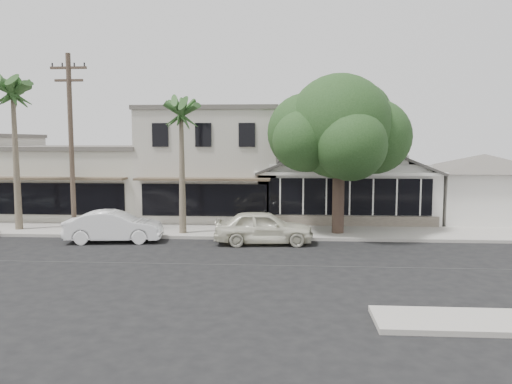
# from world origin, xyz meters

# --- Properties ---
(ground) EXTENTS (140.00, 140.00, 0.00)m
(ground) POSITION_xyz_m (0.00, 0.00, 0.00)
(ground) COLOR black
(ground) RESTS_ON ground
(sidewalk_north) EXTENTS (90.00, 3.50, 0.15)m
(sidewalk_north) POSITION_xyz_m (-8.00, 6.75, 0.07)
(sidewalk_north) COLOR #9E9991
(sidewalk_north) RESTS_ON ground
(corner_shop) EXTENTS (10.40, 8.60, 5.10)m
(corner_shop) POSITION_xyz_m (5.00, 12.47, 2.62)
(corner_shop) COLOR silver
(corner_shop) RESTS_ON ground
(side_cottage) EXTENTS (6.00, 6.00, 3.00)m
(side_cottage) POSITION_xyz_m (13.20, 11.50, 1.50)
(side_cottage) COLOR silver
(side_cottage) RESTS_ON ground
(row_building_near) EXTENTS (8.00, 10.00, 6.50)m
(row_building_near) POSITION_xyz_m (-3.00, 13.50, 3.25)
(row_building_near) COLOR beige
(row_building_near) RESTS_ON ground
(row_building_midnear) EXTENTS (10.00, 10.00, 4.20)m
(row_building_midnear) POSITION_xyz_m (-12.00, 13.50, 2.10)
(row_building_midnear) COLOR #B7B4A4
(row_building_midnear) RESTS_ON ground
(utility_pole) EXTENTS (1.80, 0.24, 9.00)m
(utility_pole) POSITION_xyz_m (-9.00, 5.20, 4.79)
(utility_pole) COLOR brown
(utility_pole) RESTS_ON ground
(car_0) EXTENTS (4.70, 2.16, 1.56)m
(car_0) POSITION_xyz_m (0.56, 4.08, 0.78)
(car_0) COLOR silver
(car_0) RESTS_ON ground
(car_1) EXTENTS (4.66, 2.12, 1.48)m
(car_1) POSITION_xyz_m (-6.54, 4.04, 0.74)
(car_1) COLOR white
(car_1) RESTS_ON ground
(shade_tree) EXTENTS (7.28, 6.58, 8.08)m
(shade_tree) POSITION_xyz_m (4.13, 6.59, 5.32)
(shade_tree) COLOR #4D3A2F
(shade_tree) RESTS_ON ground
(palm_east) EXTENTS (3.24, 3.24, 7.28)m
(palm_east) POSITION_xyz_m (-3.62, 5.77, 6.20)
(palm_east) COLOR #726651
(palm_east) RESTS_ON ground
(palm_mid) EXTENTS (3.35, 3.35, 8.49)m
(palm_mid) POSITION_xyz_m (-12.45, 6.24, 7.28)
(palm_mid) COLOR #726651
(palm_mid) RESTS_ON ground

